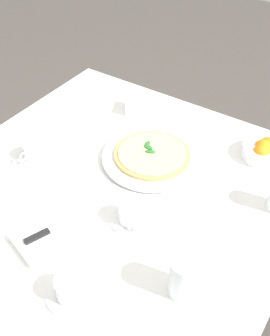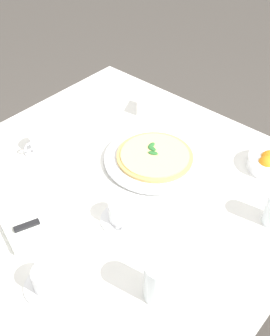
% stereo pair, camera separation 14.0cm
% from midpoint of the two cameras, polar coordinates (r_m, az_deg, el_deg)
% --- Properties ---
extents(ground_plane, '(8.00, 8.00, 0.00)m').
position_cam_midpoint_polar(ground_plane, '(1.97, -4.01, -18.54)').
color(ground_plane, '#4C4742').
extents(dining_table, '(1.16, 1.16, 0.75)m').
position_cam_midpoint_polar(dining_table, '(1.46, -5.15, -6.27)').
color(dining_table, white).
rests_on(dining_table, ground_plane).
extents(pizza_plate, '(0.35, 0.35, 0.02)m').
position_cam_midpoint_polar(pizza_plate, '(1.45, -0.37, 1.38)').
color(pizza_plate, white).
rests_on(pizza_plate, dining_table).
extents(pizza, '(0.27, 0.27, 0.02)m').
position_cam_midpoint_polar(pizza, '(1.44, -0.37, 1.81)').
color(pizza, '#DBAD60').
rests_on(pizza, pizza_plate).
extents(coffee_cup_far_left, '(0.13, 0.13, 0.06)m').
position_cam_midpoint_polar(coffee_cup_far_left, '(1.51, -16.26, 2.09)').
color(coffee_cup_far_left, white).
rests_on(coffee_cup_far_left, dining_table).
extents(coffee_cup_near_right, '(0.13, 0.13, 0.07)m').
position_cam_midpoint_polar(coffee_cup_near_right, '(1.11, -12.61, -16.09)').
color(coffee_cup_near_right, white).
rests_on(coffee_cup_near_right, dining_table).
extents(coffee_cup_center_back, '(0.13, 0.13, 0.07)m').
position_cam_midpoint_polar(coffee_cup_center_back, '(1.24, -3.75, -6.51)').
color(coffee_cup_center_back, white).
rests_on(coffee_cup_center_back, dining_table).
extents(water_glass_back_corner, '(0.07, 0.07, 0.12)m').
position_cam_midpoint_polar(water_glass_back_corner, '(1.07, 2.80, -15.19)').
color(water_glass_back_corner, white).
rests_on(water_glass_back_corner, dining_table).
extents(napkin_folded, '(0.25, 0.19, 0.02)m').
position_cam_midpoint_polar(napkin_folded, '(1.25, -14.43, -8.71)').
color(napkin_folded, white).
rests_on(napkin_folded, dining_table).
extents(dinner_knife, '(0.19, 0.09, 0.01)m').
position_cam_midpoint_polar(dinner_knife, '(1.24, -14.41, -8.24)').
color(dinner_knife, silver).
rests_on(dinner_knife, napkin_folded).
extents(citrus_bowl, '(0.15, 0.15, 0.07)m').
position_cam_midpoint_polar(citrus_bowl, '(1.50, 14.92, 2.24)').
color(citrus_bowl, white).
rests_on(citrus_bowl, dining_table).
extents(menu_card, '(0.08, 0.04, 0.06)m').
position_cam_midpoint_polar(menu_card, '(1.70, -3.37, 8.71)').
color(menu_card, white).
rests_on(menu_card, dining_table).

